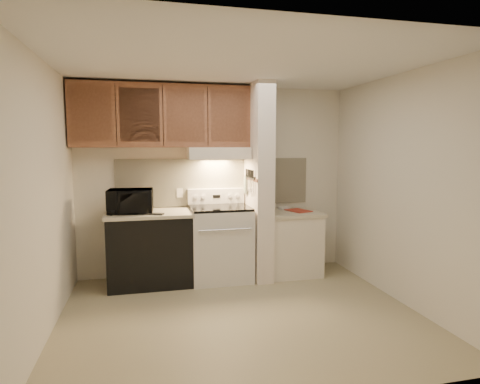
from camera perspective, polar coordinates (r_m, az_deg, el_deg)
name	(u,v)px	position (r m, az deg, el deg)	size (l,w,h in m)	color
floor	(241,315)	(4.29, 0.12, -17.06)	(3.60, 3.60, 0.00)	tan
ceiling	(241,63)	(4.00, 0.13, 17.84)	(3.60, 3.60, 0.00)	white
wall_back	(215,181)	(5.42, -3.55, 1.60)	(3.60, 0.02, 2.50)	silver
wall_left	(43,199)	(3.95, -26.19, -0.90)	(0.02, 3.00, 2.50)	silver
wall_right	(401,189)	(4.71, 21.97, 0.39)	(0.02, 3.00, 2.50)	silver
backsplash	(215,182)	(5.41, -3.52, 1.43)	(2.60, 0.02, 0.63)	#F7EDCA
range_body	(220,244)	(5.21, -2.84, -7.41)	(0.76, 0.65, 0.92)	silver
oven_window	(225,247)	(4.90, -2.16, -7.83)	(0.50, 0.01, 0.30)	black
oven_handle	(225,230)	(4.81, -2.09, -5.40)	(0.02, 0.02, 0.65)	silver
cooktop	(220,208)	(5.12, -2.87, -2.24)	(0.74, 0.64, 0.03)	black
range_backguard	(216,196)	(5.38, -3.42, -0.57)	(0.76, 0.08, 0.20)	silver
range_display	(217,196)	(5.34, -3.35, -0.63)	(0.10, 0.01, 0.04)	black
range_knob_left_outer	(196,197)	(5.30, -6.33, -0.72)	(0.05, 0.05, 0.02)	silver
range_knob_left_inner	(203,197)	(5.31, -5.25, -0.69)	(0.05, 0.05, 0.02)	silver
range_knob_right_inner	(230,196)	(5.37, -1.45, -0.58)	(0.05, 0.05, 0.02)	silver
range_knob_right_outer	(237,196)	(5.39, -0.41, -0.55)	(0.05, 0.05, 0.02)	silver
dishwasher_front	(150,250)	(5.15, -12.63, -8.02)	(1.00, 0.63, 0.87)	black
left_countertop	(149,214)	(5.05, -12.76, -3.02)	(1.04, 0.67, 0.04)	beige
spoon_rest	(153,214)	(4.85, -12.23, -3.06)	(0.25, 0.08, 0.02)	black
teal_jar	(145,209)	(4.94, -13.32, -2.37)	(0.10, 0.10, 0.11)	#1B5B4C
outlet	(180,193)	(5.35, -8.56, -0.14)	(0.08, 0.01, 0.12)	white
microwave	(130,201)	(5.01, -15.32, -1.26)	(0.52, 0.35, 0.29)	black
partition_pillar	(259,182)	(5.19, 2.67, 1.39)	(0.22, 0.70, 2.50)	white
pillar_trim	(250,179)	(5.16, 1.43, 1.92)	(0.01, 0.70, 0.04)	brown
knife_strip	(251,177)	(5.10, 1.51, 2.10)	(0.02, 0.42, 0.04)	black
knife_blade_a	(253,186)	(4.96, 1.84, 0.80)	(0.01, 0.04, 0.16)	silver
knife_handle_a	(253,174)	(4.95, 1.84, 2.53)	(0.02, 0.02, 0.10)	black
knife_blade_b	(251,187)	(5.03, 1.61, 0.78)	(0.01, 0.04, 0.18)	silver
knife_handle_b	(251,174)	(5.02, 1.60, 2.60)	(0.02, 0.02, 0.10)	black
knife_blade_c	(250,187)	(5.11, 1.39, 0.75)	(0.01, 0.04, 0.20)	silver
knife_handle_c	(250,173)	(5.09, 1.40, 2.65)	(0.02, 0.02, 0.10)	black
knife_blade_d	(248,185)	(5.17, 1.19, 1.05)	(0.01, 0.04, 0.16)	silver
knife_handle_d	(248,173)	(5.18, 1.15, 2.71)	(0.02, 0.02, 0.10)	black
knife_blade_e	(247,185)	(5.26, 0.96, 1.02)	(0.01, 0.04, 0.18)	silver
knife_handle_e	(246,173)	(5.27, 0.90, 2.78)	(0.02, 0.02, 0.10)	black
oven_mitt	(246,185)	(5.32, 0.80, 1.04)	(0.03, 0.10, 0.23)	gray
right_cab_base	(291,244)	(5.47, 7.30, -7.36)	(0.70, 0.60, 0.81)	white
right_countertop	(292,213)	(5.39, 7.36, -2.97)	(0.74, 0.64, 0.04)	beige
red_folder	(298,211)	(5.43, 8.29, -2.63)	(0.24, 0.32, 0.01)	#AC3524
white_box	(284,208)	(5.53, 6.23, -2.31)	(0.13, 0.09, 0.04)	white
range_hood	(218,153)	(5.18, -3.16, 5.53)	(0.78, 0.44, 0.15)	white
hood_lip	(221,157)	(4.98, -2.73, 4.97)	(0.78, 0.04, 0.06)	white
upper_cabinets	(162,116)	(5.16, -10.98, 10.53)	(2.18, 0.33, 0.77)	brown
cab_door_a	(91,114)	(5.03, -20.39, 10.35)	(0.46, 0.01, 0.63)	brown
cab_gap_a	(116,115)	(5.01, -17.24, 10.48)	(0.01, 0.01, 0.73)	black
cab_door_b	(140,115)	(5.00, -14.07, 10.59)	(0.46, 0.01, 0.63)	brown
cab_gap_b	(163,115)	(5.00, -10.90, 10.66)	(0.01, 0.01, 0.73)	black
cab_door_c	(186,116)	(5.02, -7.74, 10.70)	(0.46, 0.01, 0.63)	brown
cab_gap_c	(208,116)	(5.06, -4.61, 10.71)	(0.01, 0.01, 0.73)	black
cab_door_d	(229,116)	(5.11, -1.53, 10.69)	(0.46, 0.01, 0.63)	brown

